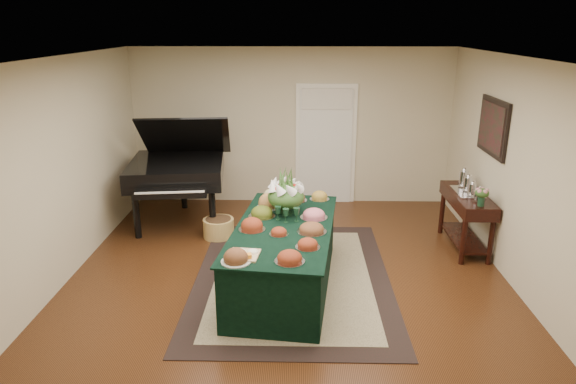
{
  "coord_description": "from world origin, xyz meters",
  "views": [
    {
      "loc": [
        0.14,
        -5.81,
        3.06
      ],
      "look_at": [
        0.0,
        0.3,
        1.05
      ],
      "focal_mm": 32.0,
      "sensor_mm": 36.0,
      "label": 1
    }
  ],
  "objects_px": {
    "buffet_table": "(284,257)",
    "grand_piano": "(178,169)",
    "floral_centerpiece": "(286,192)",
    "mahogany_sideboard": "(467,206)"
  },
  "relations": [
    {
      "from": "buffet_table",
      "to": "grand_piano",
      "type": "xyz_separation_m",
      "value": [
        -1.74,
        2.12,
        0.48
      ]
    },
    {
      "from": "floral_centerpiece",
      "to": "grand_piano",
      "type": "xyz_separation_m",
      "value": [
        -1.75,
        1.69,
        -0.19
      ]
    },
    {
      "from": "mahogany_sideboard",
      "to": "buffet_table",
      "type": "bearing_deg",
      "value": -154.31
    },
    {
      "from": "floral_centerpiece",
      "to": "grand_piano",
      "type": "height_order",
      "value": "grand_piano"
    },
    {
      "from": "floral_centerpiece",
      "to": "buffet_table",
      "type": "bearing_deg",
      "value": -91.39
    },
    {
      "from": "grand_piano",
      "to": "floral_centerpiece",
      "type": "bearing_deg",
      "value": -44.1
    },
    {
      "from": "floral_centerpiece",
      "to": "grand_piano",
      "type": "bearing_deg",
      "value": 135.9
    },
    {
      "from": "floral_centerpiece",
      "to": "mahogany_sideboard",
      "type": "bearing_deg",
      "value": 17.43
    },
    {
      "from": "buffet_table",
      "to": "floral_centerpiece",
      "type": "relative_size",
      "value": 5.2
    },
    {
      "from": "buffet_table",
      "to": "grand_piano",
      "type": "bearing_deg",
      "value": 129.34
    }
  ]
}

